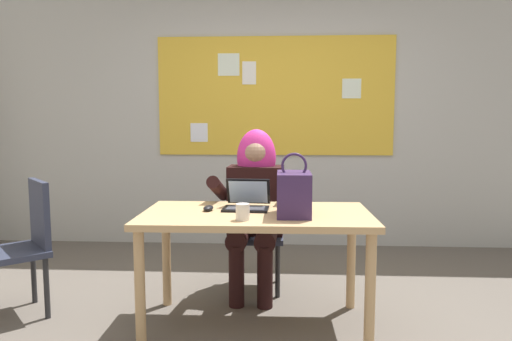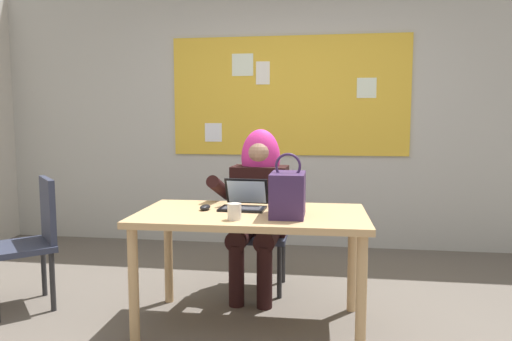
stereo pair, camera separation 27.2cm
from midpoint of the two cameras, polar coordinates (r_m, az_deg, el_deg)
The scene contains 10 objects.
ground_plane at distance 3.01m, azimuth -1.18°, elevation -19.54°, with size 24.00×24.00×0.00m, color #5B544C.
wall_back_bulletin at distance 4.83m, azimuth 0.75°, elevation 7.18°, with size 6.24×2.19×2.75m.
desk_main at distance 2.91m, azimuth -2.67°, elevation -6.88°, with size 1.43×0.79×0.74m.
chair_at_desk at distance 3.67m, azimuth -2.09°, elevation -6.58°, with size 0.42×0.42×0.89m.
person_costumed at distance 3.50m, azimuth -2.34°, elevation -3.36°, with size 0.61×0.62×1.24m.
laptop at distance 3.01m, azimuth -3.74°, elevation -3.89°, with size 0.30×0.29×0.19m.
computer_mouse at distance 2.97m, azimuth -8.50°, elevation -4.60°, with size 0.06×0.10×0.03m, color black.
handbag at distance 2.78m, azimuth 1.88°, elevation -2.83°, with size 0.20×0.30×0.38m.
coffee_mug at distance 2.67m, azimuth -4.59°, elevation -5.11°, with size 0.08×0.08×0.10m, color silver.
chair_spare_by_window at distance 3.56m, azimuth -28.65°, elevation -7.54°, with size 0.59×0.59×0.90m.
Camera 1 is at (0.08, -2.72, 1.31)m, focal length 32.62 mm.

